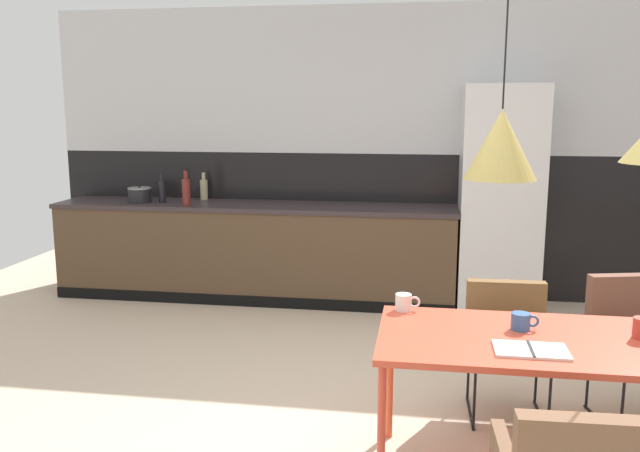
% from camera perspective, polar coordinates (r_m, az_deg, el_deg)
% --- Properties ---
extents(back_wall_splashback_dark, '(7.00, 0.12, 1.34)m').
position_cam_1_polar(back_wall_splashback_dark, '(6.27, 8.64, 0.08)').
color(back_wall_splashback_dark, black).
rests_on(back_wall_splashback_dark, ground).
extents(back_wall_panel_upper, '(7.00, 0.12, 1.34)m').
position_cam_1_polar(back_wall_panel_upper, '(6.18, 8.98, 12.40)').
color(back_wall_panel_upper, silver).
rests_on(back_wall_panel_upper, back_wall_splashback_dark).
extents(kitchen_counter, '(3.70, 0.63, 0.89)m').
position_cam_1_polar(kitchen_counter, '(6.16, -5.70, -2.18)').
color(kitchen_counter, brown).
rests_on(kitchen_counter, ground).
extents(refrigerator_column, '(0.68, 0.60, 1.96)m').
position_cam_1_polar(refrigerator_column, '(5.90, 15.32, 2.23)').
color(refrigerator_column, silver).
rests_on(refrigerator_column, ground).
extents(dining_table, '(1.73, 0.78, 0.73)m').
position_cam_1_polar(dining_table, '(3.25, 20.76, -9.94)').
color(dining_table, '#DD4D33').
rests_on(dining_table, ground).
extents(armchair_by_stool, '(0.50, 0.48, 0.76)m').
position_cam_1_polar(armchair_by_stool, '(4.01, 15.93, -8.83)').
color(armchair_by_stool, brown).
rests_on(armchair_by_stool, ground).
extents(armchair_head_of_table, '(0.58, 0.57, 0.81)m').
position_cam_1_polar(armchair_head_of_table, '(4.19, 25.63, -8.29)').
color(armchair_head_of_table, brown).
rests_on(armchair_head_of_table, ground).
extents(open_book, '(0.31, 0.20, 0.02)m').
position_cam_1_polar(open_book, '(3.03, 17.80, -10.20)').
color(open_book, white).
rests_on(open_book, dining_table).
extents(mug_tall_blue, '(0.13, 0.09, 0.08)m').
position_cam_1_polar(mug_tall_blue, '(3.28, 17.04, -7.91)').
color(mug_tall_blue, '#335B93').
rests_on(mug_tall_blue, dining_table).
extents(mug_wide_latte, '(0.13, 0.08, 0.09)m').
position_cam_1_polar(mug_wide_latte, '(3.45, 7.30, -6.57)').
color(mug_wide_latte, white).
rests_on(mug_wide_latte, dining_table).
extents(cooking_pot, '(0.22, 0.22, 0.16)m').
position_cam_1_polar(cooking_pot, '(6.38, -15.35, 2.62)').
color(cooking_pot, black).
rests_on(cooking_pot, kitchen_counter).
extents(bottle_wine_green, '(0.07, 0.07, 0.26)m').
position_cam_1_polar(bottle_wine_green, '(6.44, -10.03, 3.21)').
color(bottle_wine_green, tan).
rests_on(bottle_wine_green, kitchen_counter).
extents(bottle_oil_tall, '(0.07, 0.07, 0.27)m').
position_cam_1_polar(bottle_oil_tall, '(6.31, -13.51, 3.00)').
color(bottle_oil_tall, black).
rests_on(bottle_oil_tall, kitchen_counter).
extents(bottle_spice_small, '(0.08, 0.08, 0.32)m').
position_cam_1_polar(bottle_spice_small, '(6.05, -11.52, 2.98)').
color(bottle_spice_small, maroon).
rests_on(bottle_spice_small, kitchen_counter).
extents(pendant_lamp_over_table_near, '(0.32, 0.32, 1.17)m').
position_cam_1_polar(pendant_lamp_over_table_near, '(3.00, 15.41, 6.85)').
color(pendant_lamp_over_table_near, black).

